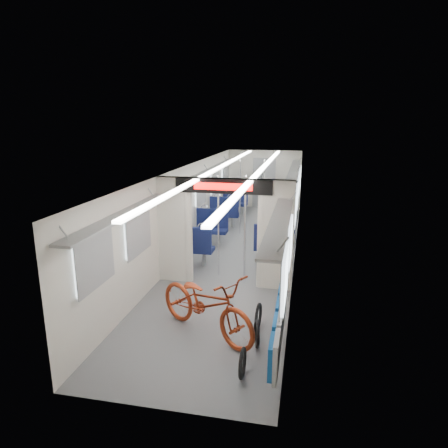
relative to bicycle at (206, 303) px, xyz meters
name	(u,v)px	position (x,y,z in m)	size (l,w,h in m)	color
carriage	(238,200)	(-0.14, 3.88, 0.95)	(12.00, 12.02, 2.31)	#515456
bicycle	(206,303)	(0.00, 0.00, 0.00)	(0.73, 2.10, 1.10)	maroon
flip_bench	(279,325)	(1.22, -0.52, 0.03)	(0.12, 2.13, 0.55)	gray
bike_hoop_a	(242,365)	(0.77, -1.03, -0.36)	(0.44, 0.44, 0.05)	black
bike_hoop_b	(257,335)	(0.87, -0.23, -0.35)	(0.44, 0.44, 0.05)	black
bike_hoop_c	(258,317)	(0.82, 0.37, -0.35)	(0.45, 0.45, 0.05)	black
seat_bay_near_left	(203,234)	(-1.07, 3.98, 0.00)	(0.92, 2.12, 1.12)	#0D143D
seat_bay_near_right	(276,232)	(0.80, 4.52, 0.01)	(0.93, 2.19, 1.14)	#0D143D
seat_bay_far_left	(230,204)	(-1.07, 7.76, 0.01)	(0.94, 2.23, 1.15)	#0D143D
seat_bay_far_right	(284,207)	(0.80, 7.82, -0.01)	(0.91, 2.06, 1.10)	#0D143D
stanchion_near_left	(218,227)	(-0.36, 2.59, 0.60)	(0.04, 0.04, 2.30)	silver
stanchion_near_right	(245,227)	(0.22, 2.68, 0.60)	(0.05, 0.05, 2.30)	silver
stanchion_far_left	(240,197)	(-0.45, 6.12, 0.60)	(0.04, 0.04, 2.30)	silver
stanchion_far_right	(263,198)	(0.25, 6.22, 0.60)	(0.04, 0.04, 2.30)	silver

